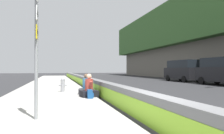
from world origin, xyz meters
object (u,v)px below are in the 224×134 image
Objects in this scene: backpack at (90,94)px; seated_person_middle at (86,88)px; parked_car_fourth at (182,70)px; seated_person_foreground at (89,89)px; fire_hydrant at (63,84)px; route_sign_post at (37,40)px; parked_car_third at (223,71)px.

seated_person_middle is at bearing -2.30° from backpack.
seated_person_middle is 0.21× the size of parked_car_fourth.
parked_car_fourth is at bearing -48.57° from seated_person_foreground.
backpack is 17.92m from parked_car_fourth.
backpack is at bearing -160.64° from fire_hydrant.
seated_person_middle is (1.16, -0.02, -0.01)m from seated_person_foreground.
parked_car_third is at bearing -58.05° from route_sign_post.
parked_car_fourth is (12.14, -13.14, 1.02)m from backpack.
seated_person_middle is at bearing 128.50° from parked_car_fourth.
seated_person_foreground is 14.11m from parked_car_third.
backpack is (-0.59, 0.05, -0.15)m from seated_person_foreground.
route_sign_post is 21.79m from parked_car_fourth.
seated_person_middle is at bearing -1.22° from seated_person_foreground.
seated_person_middle is at bearing 107.74° from parked_car_third.
seated_person_foreground is (-2.59, -1.16, -0.10)m from fire_hydrant.
backpack is (-3.17, -1.11, -0.25)m from fire_hydrant.
seated_person_foreground reaches higher than fire_hydrant.
backpack is 0.08× the size of parked_car_third.
parked_car_fourth is at bearing -47.26° from backpack.
parked_car_third is at bearing -67.78° from seated_person_foreground.
parked_car_third is at bearing -72.26° from seated_person_middle.
parked_car_third is at bearing -79.08° from fire_hydrant.
parked_car_third reaches higher than backpack.
parked_car_fourth is (8.97, -14.26, 0.77)m from fire_hydrant.
parked_car_fourth reaches higher than seated_person_foreground.
parked_car_fourth reaches higher than fire_hydrant.
route_sign_post is 0.70× the size of parked_car_fourth.
seated_person_foreground is at bearing -4.44° from backpack.
seated_person_middle is (5.25, -2.08, -1.75)m from route_sign_post.
seated_person_foreground is 0.22× the size of parked_car_third.
fire_hydrant is (6.67, -0.89, -1.65)m from route_sign_post.
parked_car_fourth reaches higher than backpack.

